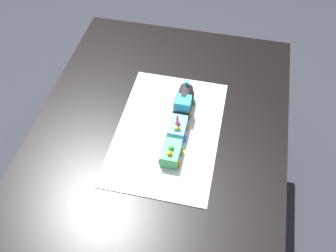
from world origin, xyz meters
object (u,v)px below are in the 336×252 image
(cake_car_hopper_sky_blue, at_px, (178,129))
(cake_car_flatbed_mint_green, at_px, (171,153))
(birthday_candle, at_px, (177,119))
(dining_table, at_px, (157,154))
(cake_locomotive, at_px, (184,101))

(cake_car_hopper_sky_blue, bearing_deg, cake_car_flatbed_mint_green, 0.00)
(cake_car_hopper_sky_blue, height_order, birthday_candle, birthday_candle)
(cake_car_flatbed_mint_green, relative_size, birthday_candle, 1.98)
(cake_car_hopper_sky_blue, xyz_separation_m, birthday_candle, (0.01, -0.00, 0.07))
(birthday_candle, bearing_deg, cake_car_flatbed_mint_green, 0.00)
(cake_car_hopper_sky_blue, xyz_separation_m, cake_car_flatbed_mint_green, (0.12, 0.00, 0.00))
(cake_car_hopper_sky_blue, height_order, cake_car_flatbed_mint_green, same)
(dining_table, distance_m, cake_car_flatbed_mint_green, 0.18)
(dining_table, xyz_separation_m, cake_car_flatbed_mint_green, (0.08, 0.08, 0.14))
(cake_locomotive, height_order, cake_car_hopper_sky_blue, cake_locomotive)
(cake_car_flatbed_mint_green, bearing_deg, cake_locomotive, -180.00)
(dining_table, height_order, cake_locomotive, cake_locomotive)
(dining_table, xyz_separation_m, birthday_candle, (-0.03, 0.08, 0.21))
(cake_locomotive, bearing_deg, cake_car_hopper_sky_blue, 0.00)
(dining_table, relative_size, cake_car_hopper_sky_blue, 14.00)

